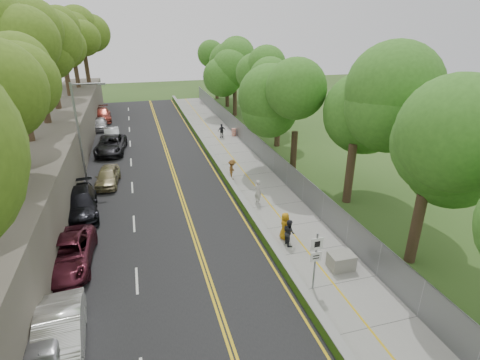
{
  "coord_description": "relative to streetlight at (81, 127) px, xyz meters",
  "views": [
    {
      "loc": [
        -6.42,
        -16.22,
        12.02
      ],
      "look_at": [
        0.5,
        8.0,
        1.4
      ],
      "focal_mm": 28.0,
      "sensor_mm": 36.0,
      "label": 1
    }
  ],
  "objects": [
    {
      "name": "ground",
      "position": [
        10.46,
        -14.0,
        -4.64
      ],
      "size": [
        140.0,
        140.0,
        0.0
      ],
      "primitive_type": "plane",
      "color": "#33511E",
      "rests_on": "ground"
    },
    {
      "name": "road",
      "position": [
        5.06,
        1.0,
        -4.62
      ],
      "size": [
        11.2,
        66.0,
        0.04
      ],
      "primitive_type": "cube",
      "color": "black",
      "rests_on": "ground"
    },
    {
      "name": "sidewalk",
      "position": [
        13.01,
        1.0,
        -4.61
      ],
      "size": [
        4.2,
        66.0,
        0.05
      ],
      "primitive_type": "cube",
      "color": "gray",
      "rests_on": "ground"
    },
    {
      "name": "jersey_barrier",
      "position": [
        10.71,
        1.0,
        -4.34
      ],
      "size": [
        0.42,
        66.0,
        0.6
      ],
      "primitive_type": "cube",
      "color": "#68EB1A",
      "rests_on": "ground"
    },
    {
      "name": "rock_embankment",
      "position": [
        -3.04,
        1.0,
        -2.64
      ],
      "size": [
        5.0,
        66.0,
        4.0
      ],
      "primitive_type": "cube",
      "color": "#595147",
      "rests_on": "ground"
    },
    {
      "name": "chainlink_fence",
      "position": [
        15.11,
        1.0,
        -3.64
      ],
      "size": [
        0.04,
        66.0,
        2.0
      ],
      "primitive_type": "cube",
      "color": "slate",
      "rests_on": "ground"
    },
    {
      "name": "trees_embankment",
      "position": [
        -2.54,
        1.0,
        5.86
      ],
      "size": [
        6.4,
        66.0,
        13.0
      ],
      "primitive_type": null,
      "color": "#587F1F",
      "rests_on": "rock_embankment"
    },
    {
      "name": "trees_fenceside",
      "position": [
        17.46,
        1.0,
        2.36
      ],
      "size": [
        7.0,
        66.0,
        14.0
      ],
      "primitive_type": null,
      "color": "#438727",
      "rests_on": "ground"
    },
    {
      "name": "streetlight",
      "position": [
        0.0,
        0.0,
        0.0
      ],
      "size": [
        2.52,
        0.22,
        8.0
      ],
      "color": "gray",
      "rests_on": "ground"
    },
    {
      "name": "signpost",
      "position": [
        11.51,
        -17.02,
        -2.68
      ],
      "size": [
        0.62,
        0.09,
        3.1
      ],
      "color": "gray",
      "rests_on": "sidewalk"
    },
    {
      "name": "construction_barrel",
      "position": [
        14.76,
        9.87,
        -4.17
      ],
      "size": [
        0.51,
        0.51,
        0.84
      ],
      "primitive_type": "cylinder",
      "color": "#EB3E1E",
      "rests_on": "sidewalk"
    },
    {
      "name": "concrete_block",
      "position": [
        13.66,
        -15.9,
        -4.16
      ],
      "size": [
        1.3,
        0.99,
        0.86
      ],
      "primitive_type": "cube",
      "rotation": [
        0.0,
        0.0,
        -0.02
      ],
      "color": "gray",
      "rests_on": "sidewalk"
    },
    {
      "name": "car_1",
      "position": [
        0.35,
        -17.83,
        -3.79
      ],
      "size": [
        2.04,
        5.02,
        1.62
      ],
      "primitive_type": "imported",
      "rotation": [
        0.0,
        0.0,
        0.07
      ],
      "color": "white",
      "rests_on": "road"
    },
    {
      "name": "car_2",
      "position": [
        -0.14,
        -11.76,
        -3.85
      ],
      "size": [
        2.66,
        5.47,
        1.5
      ],
      "primitive_type": "imported",
      "rotation": [
        0.0,
        0.0,
        -0.03
      ],
      "color": "#501926",
      "rests_on": "road"
    },
    {
      "name": "car_3",
      "position": [
        -0.14,
        -5.66,
        -3.79
      ],
      "size": [
        2.84,
        5.79,
        1.62
      ],
      "primitive_type": "imported",
      "rotation": [
        0.0,
        0.0,
        0.1
      ],
      "color": "black",
      "rests_on": "road"
    },
    {
      "name": "car_4",
      "position": [
        1.46,
        -0.88,
        -3.9
      ],
      "size": [
        2.06,
        4.27,
        1.4
      ],
      "primitive_type": "imported",
      "rotation": [
        0.0,
        0.0,
        -0.1
      ],
      "color": "tan",
      "rests_on": "road"
    },
    {
      "name": "car_5",
      "position": [
        1.46,
        11.23,
        -3.87
      ],
      "size": [
        1.83,
        4.5,
        1.45
      ],
      "primitive_type": "imported",
      "rotation": [
        0.0,
        0.0,
        0.07
      ],
      "color": "#B4B7BA",
      "rests_on": "road"
    },
    {
      "name": "car_6",
      "position": [
        1.46,
        7.51,
        -3.8
      ],
      "size": [
        3.22,
        6.0,
        1.6
      ],
      "primitive_type": "imported",
      "rotation": [
        0.0,
        0.0,
        -0.1
      ],
      "color": "black",
      "rests_on": "road"
    },
    {
      "name": "car_7",
      "position": [
        -0.11,
        21.56,
        -3.79
      ],
      "size": [
        2.69,
        5.77,
        1.63
      ],
      "primitive_type": "imported",
      "rotation": [
        0.0,
        0.0,
        0.07
      ],
      "color": "maroon",
      "rests_on": "road"
    },
    {
      "name": "car_8",
      "position": [
        -0.14,
        17.12,
        -3.9
      ],
      "size": [
        1.79,
        4.17,
        1.4
      ],
      "primitive_type": "imported",
      "rotation": [
        0.0,
        0.0,
        0.03
      ],
      "color": "#B9B9BE",
      "rests_on": "road"
    },
    {
      "name": "painter_0",
      "position": [
        11.91,
        -12.35,
        -3.74
      ],
      "size": [
        0.7,
        0.93,
        1.7
      ],
      "primitive_type": "imported",
      "rotation": [
        0.0,
        0.0,
        1.78
      ],
      "color": "#C68313",
      "rests_on": "sidewalk"
    },
    {
      "name": "painter_1",
      "position": [
        11.91,
        -7.34,
        -3.7
      ],
      "size": [
        0.63,
        0.76,
        1.77
      ],
      "primitive_type": "imported",
      "rotation": [
        0.0,
        0.0,
        1.94
      ],
      "color": "beige",
      "rests_on": "sidewalk"
    },
    {
      "name": "painter_2",
      "position": [
        11.91,
        -13.0,
        -3.79
      ],
      "size": [
        0.65,
        0.81,
        1.6
      ],
      "primitive_type": "imported",
      "rotation": [
        0.0,
        0.0,
        1.63
      ],
      "color": "#232428",
      "rests_on": "sidewalk"
    },
    {
      "name": "painter_3",
      "position": [
        11.24,
        -2.7,
        -3.72
      ],
      "size": [
        1.05,
        1.29,
        1.74
      ],
      "primitive_type": "imported",
      "rotation": [
        0.0,
        0.0,
        1.14
      ],
      "color": "brown",
      "rests_on": "sidewalk"
    },
    {
      "name": "person_far",
      "position": [
        13.26,
        9.47,
        -3.8
      ],
      "size": [
        0.98,
        0.56,
        1.58
      ],
      "primitive_type": "imported",
      "rotation": [
        0.0,
        0.0,
        3.34
      ],
      "color": "black",
      "rests_on": "sidewalk"
    }
  ]
}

